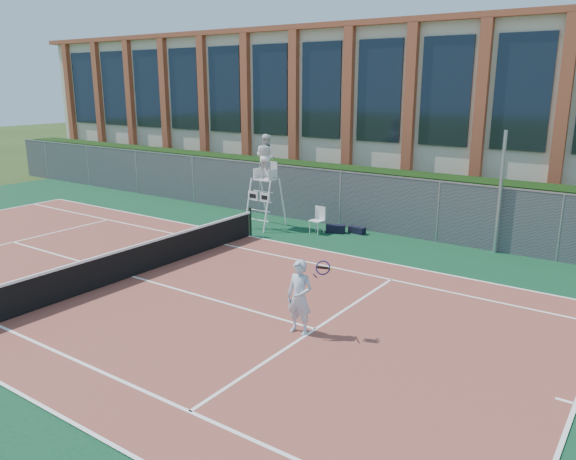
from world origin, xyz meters
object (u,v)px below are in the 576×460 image
Objects in this scene: tennis_player at (300,297)px; umpire_chair at (266,159)px; steel_pole at (500,193)px; plastic_chair at (318,217)px.

umpire_chair is at bearing 131.42° from tennis_player.
steel_pole is at bearing 78.24° from tennis_player.
tennis_player is (6.54, -7.41, -1.81)m from umpire_chair.
umpire_chair reaches higher than tennis_player.
umpire_chair is 10.05m from tennis_player.
plastic_chair is (-6.24, -1.26, -1.44)m from steel_pole.
steel_pole is 9.33m from tennis_player.
umpire_chair is at bearing -169.75° from plastic_chair.
plastic_chair is at bearing -168.63° from steel_pole.
umpire_chair is at bearing -168.92° from steel_pole.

